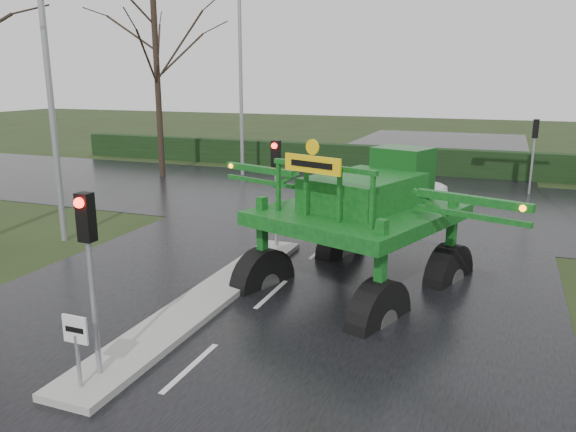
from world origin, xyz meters
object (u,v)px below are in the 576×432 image
(traffic_signal_far, at_px, (535,140))
(white_sedan, at_px, (398,201))
(traffic_signal_mid, at_px, (276,171))
(street_light_left_near, at_px, (54,58))
(crop_sprayer, at_px, (268,196))
(traffic_signal_near, at_px, (88,246))
(street_light_left_far, at_px, (246,66))
(keep_left_sign, at_px, (76,340))

(traffic_signal_far, relative_size, white_sedan, 0.83)
(traffic_signal_mid, bearing_deg, white_sedan, 75.72)
(street_light_left_near, distance_m, crop_sprayer, 8.65)
(crop_sprayer, bearing_deg, traffic_signal_near, -79.04)
(traffic_signal_mid, xyz_separation_m, crop_sprayer, (0.88, -2.68, -0.21))
(street_light_left_far, xyz_separation_m, crop_sprayer, (7.77, -15.19, -3.61))
(traffic_signal_near, height_order, crop_sprayer, crop_sprayer)
(keep_left_sign, bearing_deg, traffic_signal_near, 90.00)
(keep_left_sign, height_order, traffic_signal_far, traffic_signal_far)
(keep_left_sign, height_order, white_sedan, keep_left_sign)
(white_sedan, bearing_deg, keep_left_sign, -167.11)
(traffic_signal_near, relative_size, crop_sprayer, 0.41)
(traffic_signal_mid, bearing_deg, keep_left_sign, -90.00)
(traffic_signal_near, bearing_deg, keep_left_sign, -90.00)
(keep_left_sign, xyz_separation_m, traffic_signal_far, (7.80, 21.51, 1.53))
(traffic_signal_far, height_order, street_light_left_near, street_light_left_near)
(traffic_signal_mid, relative_size, street_light_left_near, 0.35)
(street_light_left_near, bearing_deg, street_light_left_far, 90.00)
(street_light_left_near, xyz_separation_m, white_sedan, (9.16, 10.38, -5.99))
(crop_sprayer, bearing_deg, street_light_left_near, -169.15)
(traffic_signal_far, bearing_deg, street_light_left_near, 43.63)
(street_light_left_far, relative_size, white_sedan, 2.35)
(crop_sprayer, bearing_deg, street_light_left_far, 136.65)
(traffic_signal_near, xyz_separation_m, street_light_left_near, (-6.89, 7.01, 3.40))
(keep_left_sign, height_order, street_light_left_far, street_light_left_far)
(traffic_signal_mid, height_order, crop_sprayer, crop_sprayer)
(keep_left_sign, distance_m, white_sedan, 18.05)
(crop_sprayer, height_order, white_sedan, crop_sprayer)
(street_light_left_near, xyz_separation_m, crop_sprayer, (7.77, -1.19, -3.61))
(keep_left_sign, xyz_separation_m, street_light_left_far, (-6.89, 21.50, 4.93))
(traffic_signal_far, height_order, white_sedan, traffic_signal_far)
(keep_left_sign, bearing_deg, traffic_signal_far, 70.07)
(traffic_signal_far, distance_m, street_light_left_far, 15.08)
(white_sedan, bearing_deg, crop_sprayer, -166.72)
(traffic_signal_far, distance_m, crop_sprayer, 16.70)
(traffic_signal_far, relative_size, street_light_left_far, 0.35)
(traffic_signal_near, bearing_deg, white_sedan, 82.59)
(keep_left_sign, height_order, traffic_signal_mid, traffic_signal_mid)
(traffic_signal_far, bearing_deg, keep_left_sign, 70.07)
(keep_left_sign, distance_m, street_light_left_near, 11.32)
(keep_left_sign, relative_size, crop_sprayer, 0.16)
(traffic_signal_mid, xyz_separation_m, traffic_signal_far, (7.80, 12.52, 0.00))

